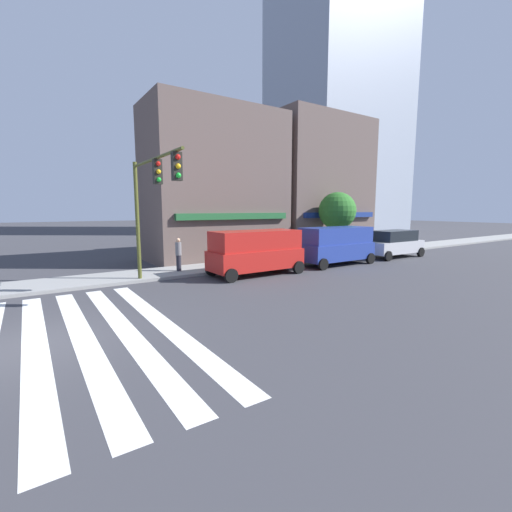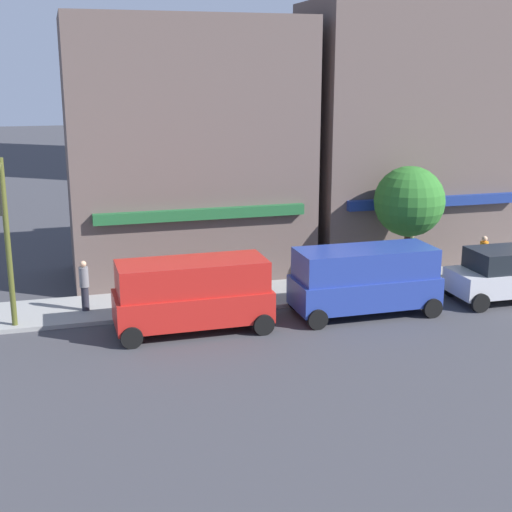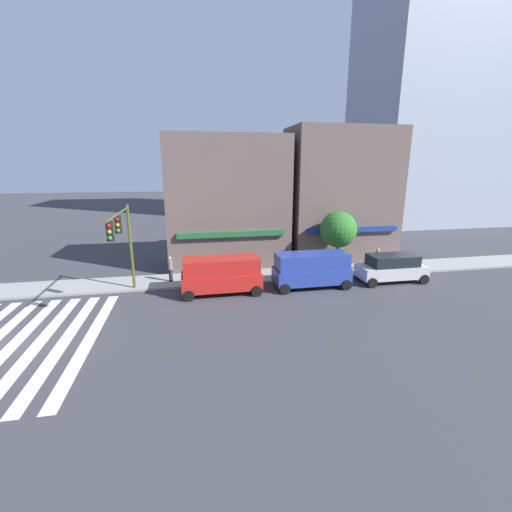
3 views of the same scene
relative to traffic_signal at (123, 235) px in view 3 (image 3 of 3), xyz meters
The scene contains 14 objects.
ground_plane 7.32m from the traffic_signal, 136.81° to the right, with size 200.00×200.00×0.00m, color #38383D.
sidewalk_left 6.87m from the traffic_signal, 142.69° to the left, with size 120.00×3.00×0.15m.
crosswalk_stripes 7.32m from the traffic_signal, 136.81° to the right, with size 7.13×10.80×0.01m.
storefront_row 13.85m from the traffic_signal, 32.21° to the left, with size 18.86×5.30×10.98m.
tower_distant 50.28m from the traffic_signal, 33.53° to the left, with size 19.51×14.04×52.91m.
traffic_signal is the anchor object (origin of this frame).
van_red 6.29m from the traffic_signal, ahead, with size 5.01×2.22×2.34m.
van_blue 11.95m from the traffic_signal, ahead, with size 5.01×2.22×2.34m.
suv_silver 17.80m from the traffic_signal, ahead, with size 4.72×2.12×1.94m.
pedestrian_green_top 15.95m from the traffic_signal, 14.67° to the left, with size 0.32×0.32×1.77m.
pedestrian_orange_vest 18.11m from the traffic_signal, ahead, with size 0.32×0.32×1.77m.
pedestrian_grey_coat 4.95m from the traffic_signal, 53.71° to the left, with size 0.32×0.32×1.77m.
fire_hydrant 5.65m from the traffic_signal, 30.72° to the left, with size 0.24×0.24×0.84m.
street_tree 15.03m from the traffic_signal, 12.94° to the left, with size 2.72×2.72×4.54m.
Camera 3 is at (8.19, -15.99, 7.90)m, focal length 24.00 mm.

